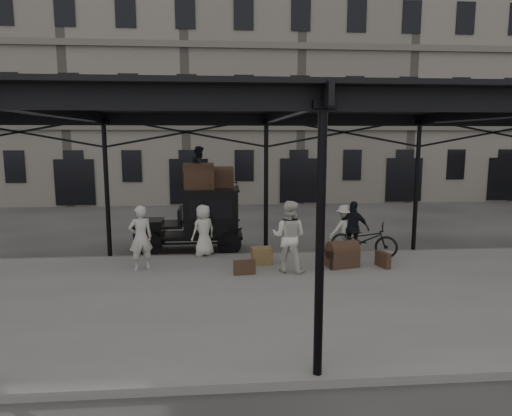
{
  "coord_description": "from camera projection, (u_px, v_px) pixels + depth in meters",
  "views": [
    {
      "loc": [
        -1.55,
        -12.48,
        3.87
      ],
      "look_at": [
        -0.36,
        1.6,
        1.7
      ],
      "focal_mm": 32.0,
      "sensor_mm": 36.0,
      "label": 1
    }
  ],
  "objects": [
    {
      "name": "porter_right",
      "position": [
        344.0,
        229.0,
        14.83
      ],
      "size": [
        1.13,
        0.82,
        1.58
      ],
      "primitive_type": "imported",
      "rotation": [
        0.0,
        0.0,
        3.39
      ],
      "color": "beige",
      "rests_on": "platform"
    },
    {
      "name": "wicker_hamper",
      "position": [
        262.0,
        256.0,
        13.58
      ],
      "size": [
        0.63,
        0.49,
        0.5
      ],
      "primitive_type": "cube",
      "rotation": [
        0.0,
        0.0,
        0.07
      ],
      "color": "olive",
      "rests_on": "platform"
    },
    {
      "name": "bicycle",
      "position": [
        364.0,
        239.0,
        14.42
      ],
      "size": [
        2.2,
        1.48,
        1.09
      ],
      "primitive_type": "imported",
      "rotation": [
        0.0,
        0.0,
        1.17
      ],
      "color": "black",
      "rests_on": "platform"
    },
    {
      "name": "porter_centre",
      "position": [
        203.0,
        230.0,
        14.46
      ],
      "size": [
        0.96,
        0.89,
        1.65
      ],
      "primitive_type": "imported",
      "rotation": [
        0.0,
        0.0,
        3.76
      ],
      "color": "beige",
      "rests_on": "platform"
    },
    {
      "name": "ground",
      "position": [
        273.0,
        275.0,
        13.0
      ],
      "size": [
        120.0,
        120.0,
        0.0
      ],
      "primitive_type": "plane",
      "color": "#383533",
      "rests_on": "ground"
    },
    {
      "name": "building_frontage",
      "position": [
        240.0,
        90.0,
        29.67
      ],
      "size": [
        64.0,
        8.0,
        14.0
      ],
      "primitive_type": "cube",
      "color": "slate",
      "rests_on": "ground"
    },
    {
      "name": "platform",
      "position": [
        283.0,
        297.0,
        11.02
      ],
      "size": [
        28.0,
        8.0,
        0.15
      ],
      "primitive_type": "cube",
      "color": "slate",
      "rests_on": "ground"
    },
    {
      "name": "steamer_trunk_platform",
      "position": [
        342.0,
        256.0,
        13.27
      ],
      "size": [
        0.99,
        0.75,
        0.65
      ],
      "primitive_type": null,
      "rotation": [
        0.0,
        0.0,
        0.26
      ],
      "color": "#432B1F",
      "rests_on": "platform"
    },
    {
      "name": "porter_roof",
      "position": [
        200.0,
        168.0,
        15.27
      ],
      "size": [
        0.61,
        0.75,
        1.43
      ],
      "primitive_type": "imported",
      "rotation": [
        0.0,
        0.0,
        1.46
      ],
      "color": "black",
      "rests_on": "taxi"
    },
    {
      "name": "porter_official",
      "position": [
        353.0,
        228.0,
        14.6
      ],
      "size": [
        1.07,
        0.93,
        1.73
      ],
      "primitive_type": "imported",
      "rotation": [
        0.0,
        0.0,
        2.53
      ],
      "color": "black",
      "rests_on": "platform"
    },
    {
      "name": "suitcase_flat",
      "position": [
        244.0,
        267.0,
        12.54
      ],
      "size": [
        0.61,
        0.23,
        0.4
      ],
      "primitive_type": "cube",
      "rotation": [
        0.0,
        0.0,
        0.14
      ],
      "color": "#432B1F",
      "rests_on": "platform"
    },
    {
      "name": "steamer_trunk_roof_near",
      "position": [
        198.0,
        178.0,
        15.17
      ],
      "size": [
        1.07,
        0.73,
        0.73
      ],
      "primitive_type": null,
      "rotation": [
        0.0,
        0.0,
        0.12
      ],
      "color": "#432B1F",
      "rests_on": "taxi"
    },
    {
      "name": "porter_left",
      "position": [
        141.0,
        238.0,
        12.9
      ],
      "size": [
        0.8,
        0.67,
        1.85
      ],
      "primitive_type": "imported",
      "rotation": [
        0.0,
        0.0,
        3.54
      ],
      "color": "beige",
      "rests_on": "platform"
    },
    {
      "name": "steamer_trunk_roof_far",
      "position": [
        221.0,
        179.0,
        15.69
      ],
      "size": [
        0.88,
        0.58,
        0.61
      ],
      "primitive_type": null,
      "rotation": [
        0.0,
        0.0,
        0.09
      ],
      "color": "#432B1F",
      "rests_on": "taxi"
    },
    {
      "name": "taxi",
      "position": [
        202.0,
        217.0,
        15.63
      ],
      "size": [
        3.65,
        1.55,
        2.18
      ],
      "color": "black",
      "rests_on": "ground"
    },
    {
      "name": "suitcase_upright",
      "position": [
        383.0,
        259.0,
        13.27
      ],
      "size": [
        0.3,
        0.62,
        0.45
      ],
      "primitive_type": "cube",
      "rotation": [
        0.0,
        0.0,
        0.26
      ],
      "color": "#432B1F",
      "rests_on": "platform"
    },
    {
      "name": "porter_midleft",
      "position": [
        289.0,
        236.0,
        12.71
      ],
      "size": [
        1.2,
        1.09,
        2.01
      ],
      "primitive_type": "imported",
      "rotation": [
        0.0,
        0.0,
        2.73
      ],
      "color": "silver",
      "rests_on": "platform"
    },
    {
      "name": "canopy",
      "position": [
        283.0,
        107.0,
        10.61
      ],
      "size": [
        22.5,
        9.0,
        4.74
      ],
      "color": "black",
      "rests_on": "ground"
    }
  ]
}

